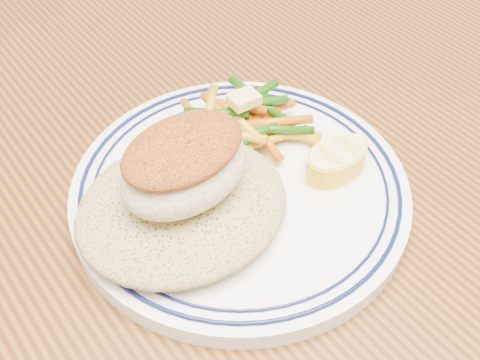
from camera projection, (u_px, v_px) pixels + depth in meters
name	position (u px, v px, depth m)	size (l,w,h in m)	color
dining_table	(289.00, 294.00, 0.51)	(1.50, 0.90, 0.75)	#43230D
plate	(240.00, 190.00, 0.45)	(0.25, 0.25, 0.02)	white
rice_pilaf	(182.00, 203.00, 0.42)	(0.15, 0.13, 0.03)	#9F884F
fish_fillet	(184.00, 165.00, 0.40)	(0.10, 0.08, 0.05)	beige
vegetable_pile	(246.00, 122.00, 0.48)	(0.11, 0.10, 0.03)	#B65409
butter_pat	(244.00, 99.00, 0.46)	(0.02, 0.02, 0.01)	#E6D470
lemon_wedge	(336.00, 159.00, 0.45)	(0.05, 0.05, 0.02)	yellow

